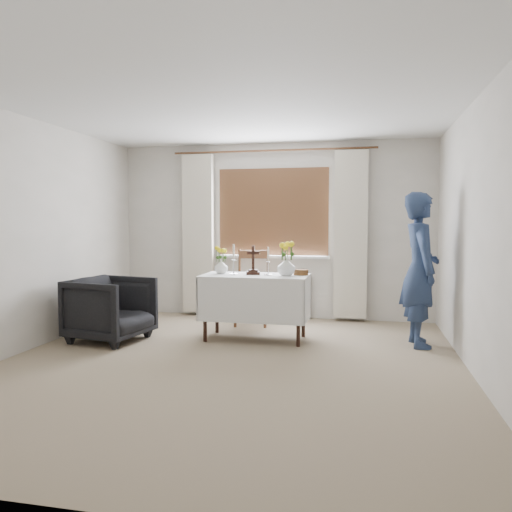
{
  "coord_description": "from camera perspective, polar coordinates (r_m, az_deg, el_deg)",
  "views": [
    {
      "loc": [
        1.27,
        -4.57,
        1.39
      ],
      "look_at": [
        0.09,
        0.89,
        1.0
      ],
      "focal_mm": 35.0,
      "sensor_mm": 36.0,
      "label": 1
    }
  ],
  "objects": [
    {
      "name": "wooden_chair",
      "position": [
        6.7,
        -0.47,
        -3.64
      ],
      "size": [
        0.5,
        0.5,
        1.0
      ],
      "primitive_type": null,
      "rotation": [
        0.0,
        0.0,
        0.09
      ],
      "color": "brown",
      "rests_on": "ground"
    },
    {
      "name": "armchair",
      "position": [
        6.05,
        -16.28,
        -5.84
      ],
      "size": [
        0.94,
        0.93,
        0.74
      ],
      "primitive_type": "imported",
      "rotation": [
        0.0,
        0.0,
        1.39
      ],
      "color": "black",
      "rests_on": "ground"
    },
    {
      "name": "altar_table",
      "position": [
        5.88,
        -0.09,
        -5.86
      ],
      "size": [
        1.24,
        0.64,
        0.76
      ],
      "primitive_type": "cube",
      "color": "white",
      "rests_on": "ground"
    },
    {
      "name": "candlestick_left",
      "position": [
        5.86,
        -2.57,
        -0.39
      ],
      "size": [
        0.12,
        0.12,
        0.36
      ],
      "primitive_type": null,
      "rotation": [
        0.0,
        0.0,
        0.2
      ],
      "color": "white",
      "rests_on": "altar_table"
    },
    {
      "name": "wooden_cross",
      "position": [
        5.86,
        -0.33,
        -0.48
      ],
      "size": [
        0.17,
        0.14,
        0.34
      ],
      "primitive_type": null,
      "rotation": [
        0.0,
        0.0,
        0.16
      ],
      "color": "black",
      "rests_on": "altar_table"
    },
    {
      "name": "wicker_basket",
      "position": [
        5.84,
        5.16,
        -1.85
      ],
      "size": [
        0.21,
        0.21,
        0.07
      ],
      "primitive_type": "cylinder",
      "rotation": [
        0.0,
        0.0,
        0.28
      ],
      "color": "brown",
      "rests_on": "altar_table"
    },
    {
      "name": "flower_vase_right",
      "position": [
        5.74,
        3.48,
        -1.19
      ],
      "size": [
        0.24,
        0.24,
        0.22
      ],
      "primitive_type": "imported",
      "rotation": [
        0.0,
        0.0,
        0.18
      ],
      "color": "silver",
      "rests_on": "altar_table"
    },
    {
      "name": "person",
      "position": [
        5.82,
        18.22,
        -1.47
      ],
      "size": [
        0.5,
        0.68,
        1.71
      ],
      "primitive_type": "imported",
      "rotation": [
        0.0,
        0.0,
        1.72
      ],
      "color": "navy",
      "rests_on": "ground"
    },
    {
      "name": "flower_vase_left",
      "position": [
        5.98,
        -4.0,
        -1.21
      ],
      "size": [
        0.18,
        0.18,
        0.17
      ],
      "primitive_type": "imported",
      "rotation": [
        0.0,
        0.0,
        -0.11
      ],
      "color": "silver",
      "rests_on": "altar_table"
    },
    {
      "name": "ground",
      "position": [
        4.94,
        -3.28,
        -12.32
      ],
      "size": [
        5.0,
        5.0,
        0.0
      ],
      "primitive_type": "plane",
      "color": "gray",
      "rests_on": "ground"
    },
    {
      "name": "radiator",
      "position": [
        7.19,
        1.86,
        -4.71
      ],
      "size": [
        1.1,
        0.1,
        0.6
      ],
      "primitive_type": "cube",
      "color": "silver",
      "rests_on": "ground"
    },
    {
      "name": "candlestick_right",
      "position": [
        5.78,
        1.4,
        -0.6
      ],
      "size": [
        0.12,
        0.12,
        0.33
      ],
      "primitive_type": null,
      "rotation": [
        0.0,
        0.0,
        -0.4
      ],
      "color": "white",
      "rests_on": "altar_table"
    }
  ]
}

